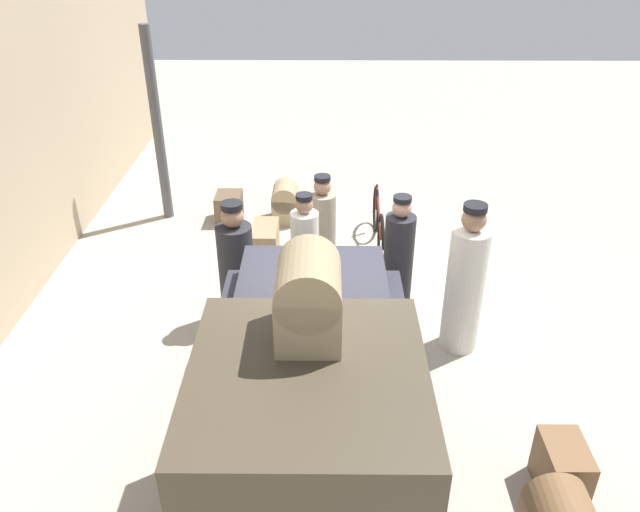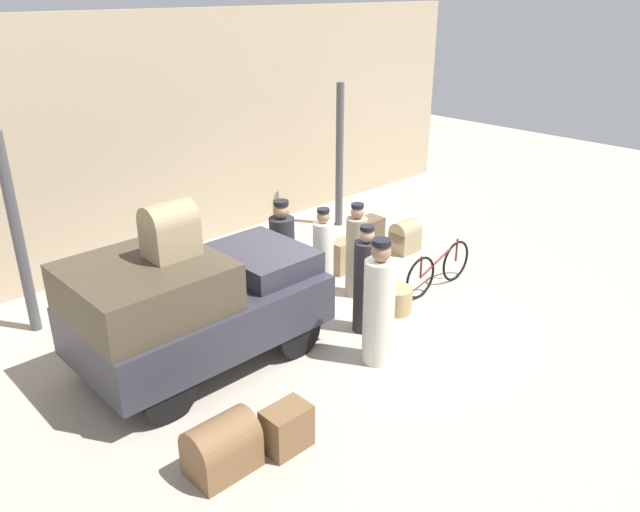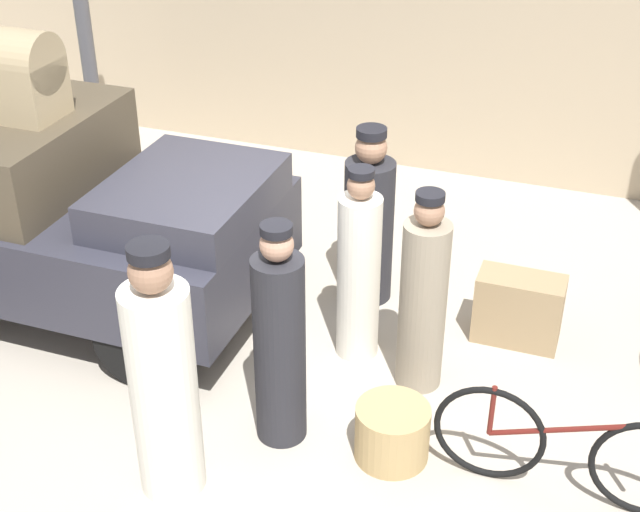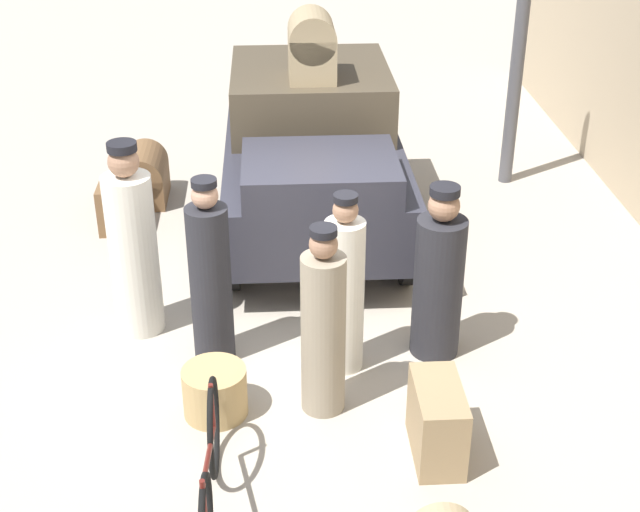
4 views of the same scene
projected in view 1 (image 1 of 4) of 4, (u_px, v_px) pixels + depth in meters
The scene contains 15 objects.
ground_plane at pixel (336, 331), 7.66m from camera, with size 30.00×30.00×0.00m, color #A89E8E.
canopy_pillar_right at pixel (157, 127), 9.71m from camera, with size 0.16×0.16×3.07m.
truck at pixel (310, 392), 5.34m from camera, with size 3.35×1.88×1.71m.
bicycle at pixel (378, 223), 9.39m from camera, with size 1.76×0.04×0.79m.
wicker_basket at pixel (386, 273), 8.47m from camera, with size 0.52×0.52×0.41m.
porter_with_bicycle at pixel (465, 285), 7.02m from camera, with size 0.43×0.43×1.84m.
porter_carrying_trunk at pixel (236, 269), 7.56m from camera, with size 0.43×0.43×1.60m.
porter_lifting_near_truck at pixel (322, 239), 8.18m from camera, with size 0.35×0.35×1.63m.
porter_standing_middle at pixel (305, 260), 7.69m from camera, with size 0.34×0.34×1.63m.
conductor_in_dark_uniform at pixel (398, 266), 7.48m from camera, with size 0.36×0.36×1.70m.
trunk_wicker_pale at pixel (285, 202), 10.19m from camera, with size 0.54×0.42×0.64m.
suitcase_black_upright at pixel (266, 246), 8.95m from camera, with size 0.70×0.35×0.60m.
suitcase_small_leather at pixel (229, 207), 10.23m from camera, with size 0.51×0.41×0.46m.
trunk_umber_medium at pixel (561, 469), 5.47m from camera, with size 0.54×0.37×0.53m.
trunk_on_truck_roof at pixel (308, 296), 4.61m from camera, with size 0.63×0.49×0.71m.
Camera 1 is at (-6.20, 0.15, 4.60)m, focal length 35.00 mm.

